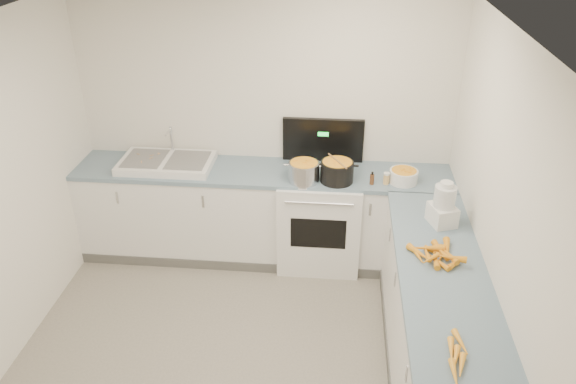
# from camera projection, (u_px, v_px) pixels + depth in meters

# --- Properties ---
(ceiling) EXTENTS (3.50, 4.00, 0.00)m
(ceiling) POSITION_uv_depth(u_px,v_px,m) (212.00, 47.00, 2.97)
(ceiling) COLOR white
(ceiling) RESTS_ON ground
(wall_back) EXTENTS (3.50, 0.00, 2.50)m
(wall_back) POSITION_uv_depth(u_px,v_px,m) (265.00, 127.00, 5.31)
(wall_back) COLOR white
(wall_back) RESTS_ON ground
(wall_right) EXTENTS (0.00, 4.00, 2.50)m
(wall_right) POSITION_uv_depth(u_px,v_px,m) (508.00, 259.00, 3.42)
(wall_right) COLOR white
(wall_right) RESTS_ON ground
(counter_back) EXTENTS (3.50, 0.62, 0.94)m
(counter_back) POSITION_uv_depth(u_px,v_px,m) (263.00, 214.00, 5.42)
(counter_back) COLOR white
(counter_back) RESTS_ON ground
(counter_right) EXTENTS (0.62, 2.20, 0.94)m
(counter_right) POSITION_uv_depth(u_px,v_px,m) (435.00, 321.00, 4.08)
(counter_right) COLOR white
(counter_right) RESTS_ON ground
(stove) EXTENTS (0.76, 0.65, 1.36)m
(stove) POSITION_uv_depth(u_px,v_px,m) (320.00, 217.00, 5.36)
(stove) COLOR white
(stove) RESTS_ON ground
(sink) EXTENTS (0.86, 0.52, 0.31)m
(sink) POSITION_uv_depth(u_px,v_px,m) (167.00, 163.00, 5.26)
(sink) COLOR white
(sink) RESTS_ON counter_back
(steel_pot) EXTENTS (0.35, 0.35, 0.20)m
(steel_pot) POSITION_uv_depth(u_px,v_px,m) (304.00, 173.00, 4.97)
(steel_pot) COLOR silver
(steel_pot) RESTS_ON stove
(black_pot) EXTENTS (0.38, 0.38, 0.21)m
(black_pot) POSITION_uv_depth(u_px,v_px,m) (337.00, 173.00, 4.96)
(black_pot) COLOR black
(black_pot) RESTS_ON stove
(wooden_spoon) EXTENTS (0.17, 0.29, 0.01)m
(wooden_spoon) POSITION_uv_depth(u_px,v_px,m) (337.00, 161.00, 4.91)
(wooden_spoon) COLOR #AD7A47
(wooden_spoon) RESTS_ON black_pot
(mixing_bowl) EXTENTS (0.30, 0.30, 0.12)m
(mixing_bowl) POSITION_uv_depth(u_px,v_px,m) (404.00, 176.00, 4.96)
(mixing_bowl) COLOR white
(mixing_bowl) RESTS_ON counter_back
(extract_bottle) EXTENTS (0.04, 0.04, 0.10)m
(extract_bottle) POSITION_uv_depth(u_px,v_px,m) (372.00, 179.00, 4.93)
(extract_bottle) COLOR #593319
(extract_bottle) RESTS_ON counter_back
(spice_jar) EXTENTS (0.05, 0.05, 0.09)m
(spice_jar) POSITION_uv_depth(u_px,v_px,m) (386.00, 179.00, 4.94)
(spice_jar) COLOR #E5B266
(spice_jar) RESTS_ON counter_back
(food_processor) EXTENTS (0.24, 0.26, 0.36)m
(food_processor) POSITION_uv_depth(u_px,v_px,m) (443.00, 206.00, 4.30)
(food_processor) COLOR white
(food_processor) RESTS_ON counter_right
(carrot_pile) EXTENTS (0.43, 0.38, 0.08)m
(carrot_pile) POSITION_uv_depth(u_px,v_px,m) (437.00, 254.00, 3.96)
(carrot_pile) COLOR orange
(carrot_pile) RESTS_ON counter_right
(peeled_carrots) EXTENTS (0.14, 0.43, 0.04)m
(peeled_carrots) POSITION_uv_depth(u_px,v_px,m) (457.00, 357.00, 3.10)
(peeled_carrots) COLOR #FFA526
(peeled_carrots) RESTS_ON counter_right
(peelings) EXTENTS (0.22, 0.24, 0.01)m
(peelings) POSITION_uv_depth(u_px,v_px,m) (145.00, 157.00, 5.27)
(peelings) COLOR tan
(peelings) RESTS_ON sink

